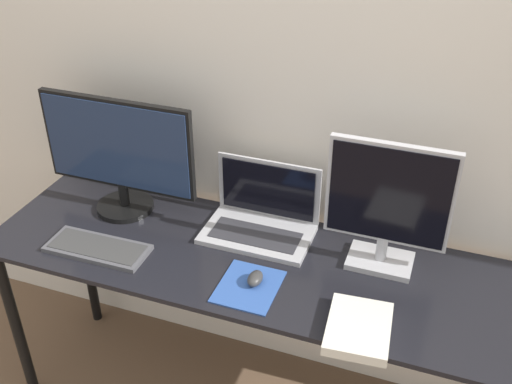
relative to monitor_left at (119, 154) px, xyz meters
The scene contains 9 objects.
wall_back 0.65m from the monitor_left, 22.37° to the left, with size 7.00×0.05×2.50m.
desk 0.65m from the monitor_left, 12.48° to the right, with size 1.83×0.56×0.75m.
monitor_left is the anchor object (origin of this frame).
monitor_right 0.95m from the monitor_left, ahead, with size 0.39×0.15×0.44m.
laptop 0.55m from the monitor_left, ahead, with size 0.38×0.24×0.24m.
keyboard 0.34m from the monitor_left, 80.37° to the right, with size 0.35×0.15×0.02m.
mousepad 0.68m from the monitor_left, 23.88° to the right, with size 0.18×0.21×0.00m.
mouse 0.68m from the monitor_left, 21.75° to the right, with size 0.05×0.07×0.04m.
book 1.03m from the monitor_left, 19.47° to the right, with size 0.19×0.24×0.03m.
Camera 1 is at (0.55, -1.18, 1.99)m, focal length 42.00 mm.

